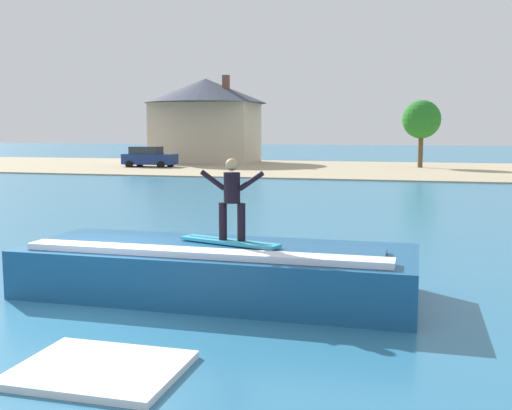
{
  "coord_description": "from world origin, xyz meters",
  "views": [
    {
      "loc": [
        5.75,
        -9.95,
        3.25
      ],
      "look_at": [
        1.93,
        4.3,
        1.44
      ],
      "focal_mm": 42.78,
      "sensor_mm": 36.0,
      "label": 1
    }
  ],
  "objects": [
    {
      "name": "ground_plane",
      "position": [
        0.0,
        0.0,
        0.0
      ],
      "size": [
        260.0,
        260.0,
        0.0
      ],
      "primitive_type": "plane",
      "color": "teal"
    },
    {
      "name": "wave_crest",
      "position": [
        1.93,
        1.3,
        0.51
      ],
      "size": [
        7.75,
        2.89,
        1.07
      ],
      "color": "#1A5282",
      "rests_on": "ground_plane"
    },
    {
      "name": "surfboard",
      "position": [
        2.23,
        1.17,
        1.11
      ],
      "size": [
        2.14,
        1.01,
        0.06
      ],
      "color": "#33A5CC",
      "rests_on": "wave_crest"
    },
    {
      "name": "surfer",
      "position": [
        2.28,
        1.19,
        2.02
      ],
      "size": [
        1.28,
        0.32,
        1.59
      ],
      "color": "black",
      "rests_on": "surfboard"
    },
    {
      "name": "shoreline_bank",
      "position": [
        0.0,
        41.54,
        0.05
      ],
      "size": [
        120.0,
        23.16,
        0.1
      ],
      "color": "tan",
      "rests_on": "ground_plane"
    },
    {
      "name": "car_near_shore",
      "position": [
        -17.12,
        39.17,
        0.95
      ],
      "size": [
        4.56,
        2.3,
        1.86
      ],
      "color": "navy",
      "rests_on": "ground_plane"
    },
    {
      "name": "house_with_chimney",
      "position": [
        -14.92,
        47.84,
        5.0
      ],
      "size": [
        12.11,
        12.11,
        8.55
      ],
      "color": "beige",
      "rests_on": "ground_plane"
    },
    {
      "name": "tree_tall_bare",
      "position": [
        5.82,
        44.24,
        4.16
      ],
      "size": [
        3.26,
        3.26,
        5.83
      ],
      "color": "brown",
      "rests_on": "ground_plane"
    },
    {
      "name": "whitewater_patch",
      "position": [
        1.67,
        -2.88,
        0.05
      ],
      "size": [
        2.2,
        1.75,
        0.1
      ],
      "color": "white",
      "rests_on": "ground_plane"
    }
  ]
}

